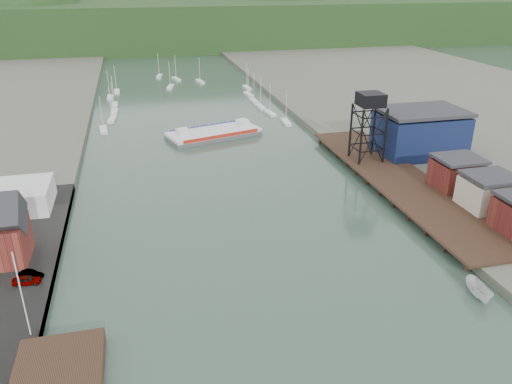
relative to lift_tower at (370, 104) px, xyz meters
name	(u,v)px	position (x,y,z in m)	size (l,w,h in m)	color
ground	(304,355)	(-35.00, -58.00, -15.65)	(600.00, 600.00, 0.00)	#2A4235
east_land	(505,126)	(57.00, 22.00, -15.65)	(120.00, 400.00, 3.20)	#4C5142
east_pier	(399,179)	(2.00, -13.00, -13.75)	(14.00, 70.00, 2.45)	black
white_shed	(2,198)	(-79.00, -8.00, -11.80)	(18.00, 12.00, 4.50)	silver
flagpole	(22,295)	(-68.00, -48.00, -8.05)	(0.16, 0.16, 12.00)	silver
lift_tower	(370,104)	(0.00, 0.00, 0.00)	(6.50, 6.50, 16.00)	black
blue_shed	(420,133)	(15.00, 2.00, -8.59)	(20.50, 14.50, 11.30)	black
town_buildings	(506,206)	(11.00, -35.00, -11.05)	(9.00, 38.00, 6.00)	beige
marina_sailboats	(184,98)	(-34.92, 80.46, -15.30)	(57.71, 92.65, 0.90)	silver
distant_hills	(150,27)	(-38.98, 243.35, -5.27)	(500.00, 120.00, 80.00)	#193216
chain_ferry	(214,133)	(-31.58, 32.76, -14.57)	(27.91, 17.32, 3.75)	#535356
motorboat	(479,291)	(-6.63, -52.64, -14.48)	(2.28, 6.05, 2.34)	silver
car_west_a	(27,280)	(-70.31, -36.01, -13.37)	(1.60, 3.97, 1.35)	#999999
car_west_b	(31,274)	(-69.98, -34.43, -13.46)	(1.25, 3.58, 1.18)	#999999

